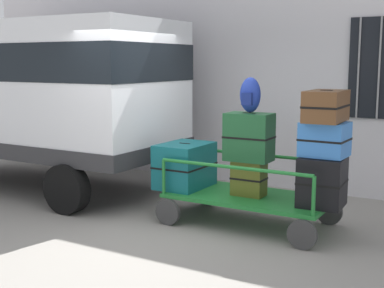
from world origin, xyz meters
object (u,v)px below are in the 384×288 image
(suitcase_left_bottom, at_px, (185,165))
(suitcase_midleft_middle, at_px, (249,137))
(van, at_px, (41,88))
(suitcase_center_middle, at_px, (325,139))
(suitcase_center_top, at_px, (326,106))
(backpack, at_px, (250,95))
(suitcase_center_bottom, at_px, (322,182))
(luggage_cart, at_px, (249,200))
(suitcase_midleft_bottom, at_px, (249,178))

(suitcase_left_bottom, bearing_deg, suitcase_midleft_middle, -0.88)
(van, bearing_deg, suitcase_center_middle, -2.46)
(van, height_order, suitcase_center_top, van)
(suitcase_center_middle, bearing_deg, backpack, -178.49)
(suitcase_left_bottom, relative_size, suitcase_center_top, 1.14)
(suitcase_center_bottom, bearing_deg, backpack, 179.11)
(suitcase_midleft_middle, bearing_deg, van, 176.43)
(suitcase_center_middle, relative_size, suitcase_center_top, 0.76)
(suitcase_center_top, relative_size, backpack, 1.61)
(luggage_cart, height_order, suitcase_center_bottom, suitcase_center_bottom)
(luggage_cart, height_order, suitcase_midleft_middle, suitcase_midleft_middle)
(luggage_cart, distance_m, backpack, 1.35)
(backpack, bearing_deg, suitcase_center_bottom, -0.89)
(luggage_cart, bearing_deg, suitcase_center_middle, 0.51)
(backpack, bearing_deg, suitcase_midleft_middle, -97.20)
(luggage_cart, relative_size, suitcase_midleft_bottom, 4.69)
(suitcase_midleft_middle, bearing_deg, backpack, 82.80)
(van, bearing_deg, suitcase_center_top, -2.44)
(suitcase_center_middle, height_order, backpack, backpack)
(van, distance_m, suitcase_center_top, 4.84)
(van, height_order, suitcase_center_bottom, van)
(suitcase_left_bottom, relative_size, suitcase_center_middle, 1.50)
(suitcase_center_bottom, xyz_separation_m, backpack, (-0.96, 0.01, 0.99))
(van, bearing_deg, backpack, -3.43)
(suitcase_midleft_middle, distance_m, backpack, 0.53)
(backpack, bearing_deg, van, 176.57)
(luggage_cart, distance_m, suitcase_midleft_bottom, 0.29)
(van, distance_m, suitcase_midleft_bottom, 4.02)
(van, xyz_separation_m, suitcase_center_top, (4.83, -0.21, -0.09))
(suitcase_midleft_middle, bearing_deg, suitcase_center_middle, 2.06)
(suitcase_left_bottom, distance_m, suitcase_center_top, 2.11)
(suitcase_left_bottom, height_order, backpack, backpack)
(van, bearing_deg, luggage_cart, -3.19)
(suitcase_midleft_bottom, relative_size, backpack, 1.04)
(van, relative_size, backpack, 10.57)
(backpack, bearing_deg, luggage_cart, 94.00)
(suitcase_center_top, bearing_deg, suitcase_midleft_middle, -177.88)
(suitcase_left_bottom, bearing_deg, van, 175.55)
(suitcase_midleft_middle, height_order, backpack, backpack)
(suitcase_left_bottom, bearing_deg, luggage_cart, 0.67)
(van, relative_size, suitcase_midleft_bottom, 10.19)
(suitcase_midleft_middle, distance_m, suitcase_center_middle, 0.96)
(suitcase_midleft_bottom, xyz_separation_m, suitcase_midleft_middle, (0.00, -0.02, 0.53))
(suitcase_left_bottom, xyz_separation_m, suitcase_midleft_middle, (0.96, -0.01, 0.46))
(van, xyz_separation_m, backpack, (3.88, -0.23, 0.01))
(suitcase_left_bottom, bearing_deg, suitcase_midleft_bottom, 0.13)
(suitcase_center_top, bearing_deg, suitcase_left_bottom, -179.38)
(suitcase_midleft_bottom, distance_m, suitcase_midleft_middle, 0.53)
(suitcase_left_bottom, bearing_deg, suitcase_center_bottom, -0.61)
(luggage_cart, xyz_separation_m, suitcase_midleft_bottom, (-0.00, -0.01, 0.29))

